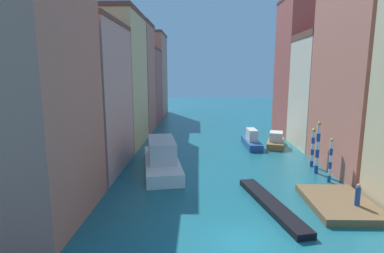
{
  "coord_description": "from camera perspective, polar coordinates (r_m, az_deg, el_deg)",
  "views": [
    {
      "loc": [
        -2.7,
        -16.28,
        9.76
      ],
      "look_at": [
        -3.58,
        29.87,
        1.5
      ],
      "focal_mm": 28.44,
      "sensor_mm": 36.0,
      "label": 1
    }
  ],
  "objects": [
    {
      "name": "vaporetto_white",
      "position": [
        31.0,
        -5.69,
        -5.87
      ],
      "size": [
        5.16,
        11.14,
        3.16
      ],
      "color": "white",
      "rests_on": "ground"
    },
    {
      "name": "building_left_3",
      "position": [
        51.67,
        -11.76,
        8.9
      ],
      "size": [
        7.81,
        8.17,
        17.62
      ],
      "color": "#C6705B",
      "rests_on": "ground"
    },
    {
      "name": "building_left_2",
      "position": [
        42.06,
        -14.75,
        8.48
      ],
      "size": [
        7.81,
        10.81,
        17.53
      ],
      "color": "#DBB77A",
      "rests_on": "ground"
    },
    {
      "name": "mooring_pole_0",
      "position": [
        29.89,
        24.54,
        -5.74
      ],
      "size": [
        0.3,
        0.3,
        4.02
      ],
      "color": "#1E479E",
      "rests_on": "ground"
    },
    {
      "name": "mooring_pole_1",
      "position": [
        31.89,
        22.51,
        -3.6
      ],
      "size": [
        0.39,
        0.39,
        5.11
      ],
      "color": "#1E479E",
      "rests_on": "ground"
    },
    {
      "name": "building_left_5",
      "position": [
        71.18,
        -8.21,
        9.6
      ],
      "size": [
        7.81,
        11.56,
        18.39
      ],
      "color": "#C6705B",
      "rests_on": "ground"
    },
    {
      "name": "mooring_pole_2",
      "position": [
        34.09,
        21.7,
        -3.61
      ],
      "size": [
        0.37,
        0.37,
        4.05
      ],
      "color": "#1E479E",
      "rests_on": "ground"
    },
    {
      "name": "building_left_0",
      "position": [
        22.32,
        -29.87,
        8.16
      ],
      "size": [
        7.81,
        9.6,
        18.99
      ],
      "color": "#C6705B",
      "rests_on": "ground"
    },
    {
      "name": "motorboat_0",
      "position": [
        41.19,
        11.11,
        -2.59
      ],
      "size": [
        1.92,
        6.27,
        2.35
      ],
      "color": "#234C93",
      "rests_on": "ground"
    },
    {
      "name": "waterfront_dock",
      "position": [
        25.47,
        25.84,
        -12.81
      ],
      "size": [
        4.43,
        6.25,
        0.53
      ],
      "color": "brown",
      "rests_on": "ground"
    },
    {
      "name": "motorboat_1",
      "position": [
        41.9,
        15.45,
        -2.65
      ],
      "size": [
        3.39,
        5.41,
        1.98
      ],
      "color": "olive",
      "rests_on": "ground"
    },
    {
      "name": "ground_plane",
      "position": [
        42.02,
        4.76,
        -3.32
      ],
      "size": [
        154.0,
        154.0,
        0.0
      ],
      "primitive_type": "plane",
      "color": "#196070"
    },
    {
      "name": "building_left_1",
      "position": [
        31.86,
        -19.9,
        5.16
      ],
      "size": [
        7.81,
        10.57,
        14.64
      ],
      "color": "tan",
      "rests_on": "ground"
    },
    {
      "name": "building_left_4",
      "position": [
        60.47,
        -9.83,
        7.53
      ],
      "size": [
        7.81,
        9.58,
        14.28
      ],
      "color": "#B25147",
      "rests_on": "ground"
    },
    {
      "name": "person_on_dock",
      "position": [
        24.72,
        28.65,
        -11.26
      ],
      "size": [
        0.36,
        0.36,
        1.58
      ],
      "color": "#234C93",
      "rests_on": "waterfront_dock"
    },
    {
      "name": "gondola_black",
      "position": [
        23.71,
        14.55,
        -13.9
      ],
      "size": [
        3.33,
        9.48,
        0.46
      ],
      "color": "black",
      "rests_on": "ground"
    },
    {
      "name": "building_right_1",
      "position": [
        34.13,
        31.05,
        10.09
      ],
      "size": [
        7.81,
        11.77,
        21.13
      ],
      "color": "#C6705B",
      "rests_on": "ground"
    },
    {
      "name": "building_right_3",
      "position": [
        51.12,
        20.59,
        10.32
      ],
      "size": [
        7.81,
        9.04,
        20.94
      ],
      "color": "#B25147",
      "rests_on": "ground"
    },
    {
      "name": "building_right_2",
      "position": [
        43.19,
        24.08,
        6.08
      ],
      "size": [
        7.81,
        8.2,
        14.68
      ],
      "color": "beige",
      "rests_on": "ground"
    }
  ]
}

